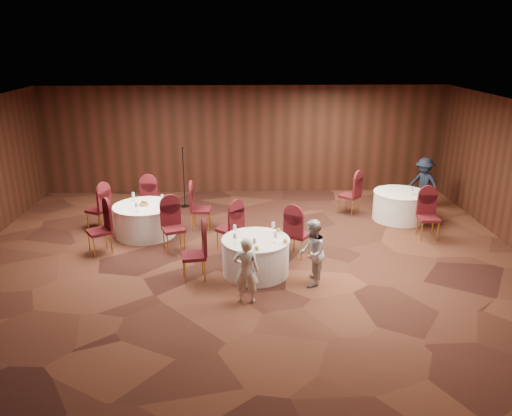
{
  "coord_description": "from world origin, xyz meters",
  "views": [
    {
      "loc": [
        -0.12,
        -9.73,
        4.52
      ],
      "look_at": [
        0.2,
        0.2,
        1.1
      ],
      "focal_mm": 35.0,
      "sensor_mm": 36.0,
      "label": 1
    }
  ],
  "objects_px": {
    "table_left": "(145,220)",
    "woman_a": "(246,270)",
    "man_c": "(423,183)",
    "woman_b": "(312,253)",
    "mic_stand": "(184,189)",
    "table_right": "(400,206)",
    "table_main": "(256,256)"
  },
  "relations": [
    {
      "from": "table_left",
      "to": "woman_a",
      "type": "distance_m",
      "value": 4.08
    },
    {
      "from": "table_left",
      "to": "man_c",
      "type": "relative_size",
      "value": 1.03
    },
    {
      "from": "table_left",
      "to": "woman_b",
      "type": "bearing_deg",
      "value": -36.36
    },
    {
      "from": "mic_stand",
      "to": "woman_b",
      "type": "height_order",
      "value": "mic_stand"
    },
    {
      "from": "table_right",
      "to": "man_c",
      "type": "relative_size",
      "value": 0.96
    },
    {
      "from": "table_left",
      "to": "woman_a",
      "type": "xyz_separation_m",
      "value": [
        2.37,
        -3.31,
        0.24
      ]
    },
    {
      "from": "table_main",
      "to": "woman_b",
      "type": "distance_m",
      "value": 1.19
    },
    {
      "from": "table_left",
      "to": "man_c",
      "type": "distance_m",
      "value": 7.53
    },
    {
      "from": "man_c",
      "to": "table_right",
      "type": "bearing_deg",
      "value": -84.24
    },
    {
      "from": "mic_stand",
      "to": "man_c",
      "type": "bearing_deg",
      "value": -3.0
    },
    {
      "from": "woman_a",
      "to": "man_c",
      "type": "distance_m",
      "value": 7.06
    },
    {
      "from": "table_main",
      "to": "table_right",
      "type": "relative_size",
      "value": 0.99
    },
    {
      "from": "table_left",
      "to": "man_c",
      "type": "bearing_deg",
      "value": 13.39
    },
    {
      "from": "table_main",
      "to": "woman_b",
      "type": "bearing_deg",
      "value": -25.77
    },
    {
      "from": "woman_b",
      "to": "man_c",
      "type": "xyz_separation_m",
      "value": [
        3.69,
        4.41,
        0.06
      ]
    },
    {
      "from": "woman_b",
      "to": "table_left",
      "type": "bearing_deg",
      "value": -111.48
    },
    {
      "from": "table_right",
      "to": "mic_stand",
      "type": "bearing_deg",
      "value": 167.84
    },
    {
      "from": "table_right",
      "to": "mic_stand",
      "type": "xyz_separation_m",
      "value": [
        -5.69,
        1.23,
        0.12
      ]
    },
    {
      "from": "table_left",
      "to": "woman_a",
      "type": "bearing_deg",
      "value": -54.33
    },
    {
      "from": "table_main",
      "to": "man_c",
      "type": "relative_size",
      "value": 0.95
    },
    {
      "from": "woman_b",
      "to": "man_c",
      "type": "relative_size",
      "value": 0.92
    },
    {
      "from": "table_left",
      "to": "mic_stand",
      "type": "height_order",
      "value": "mic_stand"
    },
    {
      "from": "mic_stand",
      "to": "table_left",
      "type": "bearing_deg",
      "value": -109.14
    },
    {
      "from": "table_right",
      "to": "woman_b",
      "type": "xyz_separation_m",
      "value": [
        -2.79,
        -3.53,
        0.28
      ]
    },
    {
      "from": "table_main",
      "to": "table_right",
      "type": "height_order",
      "value": "same"
    },
    {
      "from": "table_main",
      "to": "woman_a",
      "type": "relative_size",
      "value": 1.09
    },
    {
      "from": "woman_a",
      "to": "table_main",
      "type": "bearing_deg",
      "value": -95.33
    },
    {
      "from": "man_c",
      "to": "table_left",
      "type": "bearing_deg",
      "value": -115.12
    },
    {
      "from": "table_right",
      "to": "woman_a",
      "type": "bearing_deg",
      "value": -134.09
    },
    {
      "from": "table_main",
      "to": "woman_b",
      "type": "xyz_separation_m",
      "value": [
        1.05,
        -0.5,
        0.28
      ]
    },
    {
      "from": "table_main",
      "to": "table_right",
      "type": "distance_m",
      "value": 4.88
    },
    {
      "from": "woman_a",
      "to": "mic_stand",
      "type": "bearing_deg",
      "value": -68.19
    }
  ]
}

